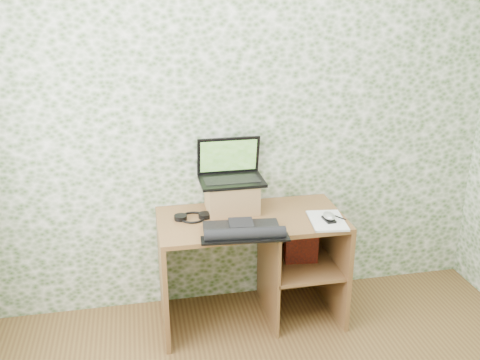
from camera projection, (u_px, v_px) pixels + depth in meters
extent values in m
plane|color=white|center=(242.00, 123.00, 3.54)|extent=(3.50, 0.00, 3.50)
cube|color=brown|center=(251.00, 220.00, 3.45)|extent=(1.20, 0.60, 0.03)
cube|color=brown|center=(163.00, 279.00, 3.48)|extent=(0.03, 0.60, 0.72)
cube|color=brown|center=(333.00, 262.00, 3.69)|extent=(0.03, 0.60, 0.72)
cube|color=brown|center=(268.00, 269.00, 3.61)|extent=(0.02, 0.56, 0.72)
cube|color=brown|center=(301.00, 263.00, 3.64)|extent=(0.46, 0.56, 0.02)
cube|color=brown|center=(290.00, 246.00, 3.92)|extent=(0.48, 0.02, 0.72)
cube|color=#8E5F3F|center=(232.00, 196.00, 3.53)|extent=(0.33, 0.28, 0.20)
cube|color=black|center=(232.00, 181.00, 3.49)|extent=(0.42, 0.29, 0.02)
cube|color=black|center=(232.00, 180.00, 3.48)|extent=(0.36, 0.16, 0.00)
cube|color=black|center=(228.00, 155.00, 3.55)|extent=(0.42, 0.07, 0.26)
cube|color=#224D16|center=(229.00, 156.00, 3.54)|extent=(0.38, 0.05, 0.22)
cube|color=black|center=(241.00, 228.00, 3.26)|extent=(0.48, 0.21, 0.04)
cube|color=black|center=(241.00, 226.00, 3.26)|extent=(0.16, 0.16, 0.06)
cylinder|color=black|center=(245.00, 234.00, 3.14)|extent=(0.49, 0.12, 0.07)
cube|color=black|center=(245.00, 239.00, 3.15)|extent=(0.53, 0.15, 0.01)
torus|color=black|center=(193.00, 217.00, 3.43)|extent=(0.17, 0.17, 0.01)
cylinder|color=black|center=(181.00, 217.00, 3.42)|extent=(0.08, 0.08, 0.03)
cylinder|color=black|center=(205.00, 215.00, 3.44)|extent=(0.08, 0.08, 0.03)
cube|color=silver|center=(327.00, 221.00, 3.39)|extent=(0.25, 0.33, 0.01)
ellipsoid|color=silver|center=(329.00, 218.00, 3.37)|extent=(0.08, 0.12, 0.04)
cylinder|color=black|center=(337.00, 217.00, 3.42)|extent=(0.08, 0.11, 0.01)
cube|color=maroon|center=(301.00, 244.00, 3.59)|extent=(0.23, 0.09, 0.26)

